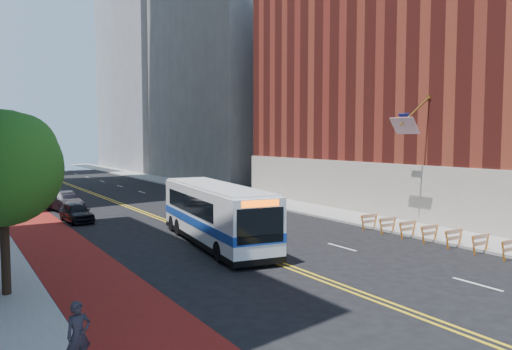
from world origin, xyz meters
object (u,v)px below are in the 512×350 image
(car_c, at_px, (37,194))
(street_tree, at_px, (4,163))
(transit_bus, at_px, (215,213))
(pedestrian, at_px, (78,335))
(car_a, at_px, (77,212))
(car_b, at_px, (64,201))

(car_c, bearing_deg, street_tree, -82.79)
(street_tree, relative_size, transit_bus, 0.55)
(pedestrian, bearing_deg, street_tree, 86.66)
(car_a, distance_m, pedestrian, 23.82)
(transit_bus, relative_size, car_c, 2.34)
(car_b, bearing_deg, street_tree, -115.04)
(car_b, height_order, pedestrian, pedestrian)
(transit_bus, distance_m, pedestrian, 15.43)
(car_a, distance_m, car_b, 5.86)
(street_tree, distance_m, car_a, 17.32)
(transit_bus, xyz_separation_m, car_b, (-4.59, 17.29, -0.92))
(transit_bus, height_order, pedestrian, transit_bus)
(car_a, xyz_separation_m, car_b, (0.30, 5.85, 0.11))
(street_tree, xyz_separation_m, car_b, (6.09, 21.62, -4.12))
(transit_bus, relative_size, pedestrian, 7.17)
(car_a, xyz_separation_m, pedestrian, (-4.95, -23.29, 0.31))
(street_tree, relative_size, car_c, 1.30)
(car_c, bearing_deg, transit_bus, -60.03)
(car_a, bearing_deg, street_tree, -113.75)
(transit_bus, bearing_deg, car_a, 120.95)
(street_tree, xyz_separation_m, car_c, (5.19, 28.93, -4.16))
(transit_bus, relative_size, car_a, 3.03)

